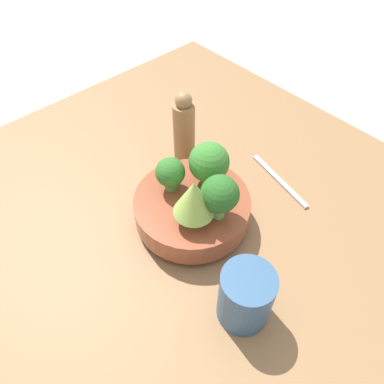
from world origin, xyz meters
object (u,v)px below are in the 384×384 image
bowl (192,208)px  pepper_mill (184,128)px  fork (279,180)px  cup (245,296)px

bowl → pepper_mill: size_ratio=1.30×
bowl → fork: size_ratio=1.27×
pepper_mill → bowl: bearing=142.9°
cup → fork: 0.30m
cup → pepper_mill: size_ratio=0.65×
pepper_mill → fork: 0.22m
bowl → fork: (-0.05, -0.20, -0.03)m
pepper_mill → fork: (-0.19, -0.09, -0.07)m
bowl → cup: cup is taller
bowl → pepper_mill: (0.14, -0.11, 0.04)m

